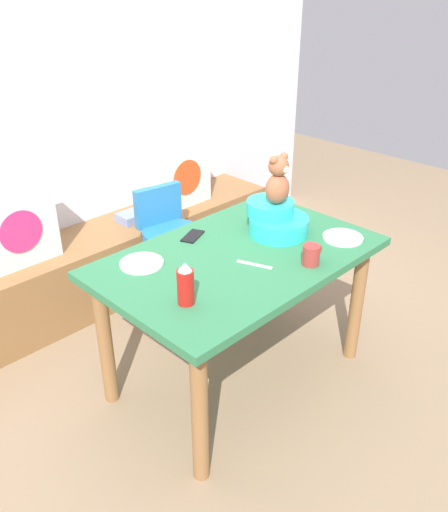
{
  "coord_description": "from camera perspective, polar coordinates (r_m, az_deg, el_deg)",
  "views": [
    {
      "loc": [
        -1.62,
        -1.52,
        1.93
      ],
      "look_at": [
        0.0,
        0.1,
        0.69
      ],
      "focal_mm": 37.52,
      "sensor_mm": 36.0,
      "label": 1
    }
  ],
  "objects": [
    {
      "name": "infant_seat_teal",
      "position": [
        2.71,
        5.55,
        3.9
      ],
      "size": [
        0.3,
        0.33,
        0.16
      ],
      "color": "#27C3C3",
      "rests_on": "dining_table"
    },
    {
      "name": "ground_plane",
      "position": [
        2.94,
        1.41,
        -12.57
      ],
      "size": [
        8.0,
        8.0,
        0.0
      ],
      "primitive_type": "plane",
      "color": "#8C7256"
    },
    {
      "name": "dinner_plate_near",
      "position": [
        2.46,
        -8.78,
        -0.77
      ],
      "size": [
        0.2,
        0.2,
        0.01
      ],
      "primitive_type": "cylinder",
      "color": "white",
      "rests_on": "dining_table"
    },
    {
      "name": "pillow_floral_right",
      "position": [
        3.71,
        -4.68,
        8.63
      ],
      "size": [
        0.44,
        0.15,
        0.44
      ],
      "color": "white",
      "rests_on": "window_bench"
    },
    {
      "name": "table_fork",
      "position": [
        2.43,
        3.27,
        -0.91
      ],
      "size": [
        0.08,
        0.16,
        0.01
      ],
      "primitive_type": "cube",
      "rotation": [
        0.0,
        0.0,
        0.36
      ],
      "color": "silver",
      "rests_on": "dining_table"
    },
    {
      "name": "coffee_mug",
      "position": [
        2.44,
        9.3,
        0.13
      ],
      "size": [
        0.12,
        0.08,
        0.09
      ],
      "color": "#9E332D",
      "rests_on": "dining_table"
    },
    {
      "name": "book_stack",
      "position": [
        3.57,
        -9.63,
        4.19
      ],
      "size": [
        0.2,
        0.14,
        0.06
      ],
      "primitive_type": "cube",
      "color": "#7384AE",
      "rests_on": "window_bench"
    },
    {
      "name": "back_wall",
      "position": [
        3.43,
        -16.81,
        16.7
      ],
      "size": [
        4.4,
        0.1,
        2.6
      ],
      "primitive_type": "cube",
      "color": "silver",
      "rests_on": "ground_plane"
    },
    {
      "name": "pillow_floral_left",
      "position": [
        3.13,
        -21.4,
        2.83
      ],
      "size": [
        0.44,
        0.15,
        0.44
      ],
      "color": "white",
      "rests_on": "window_bench"
    },
    {
      "name": "teddy_bear",
      "position": [
        2.63,
        5.77,
        7.99
      ],
      "size": [
        0.13,
        0.12,
        0.25
      ],
      "color": "#A55A3B",
      "rests_on": "infant_seat_teal"
    },
    {
      "name": "ketchup_bottle",
      "position": [
        2.12,
        -4.12,
        -3.05
      ],
      "size": [
        0.07,
        0.07,
        0.18
      ],
      "color": "red",
      "rests_on": "dining_table"
    },
    {
      "name": "window_bench",
      "position": [
        3.57,
        -12.28,
        -0.72
      ],
      "size": [
        2.6,
        0.44,
        0.46
      ],
      "primitive_type": "cube",
      "color": "olive",
      "rests_on": "ground_plane"
    },
    {
      "name": "dining_table",
      "position": [
        2.57,
        1.58,
        -1.86
      ],
      "size": [
        1.32,
        0.84,
        0.74
      ],
      "color": "#2D7247",
      "rests_on": "ground_plane"
    },
    {
      "name": "cell_phone",
      "position": [
        2.68,
        -3.36,
        2.14
      ],
      "size": [
        0.16,
        0.12,
        0.01
      ],
      "primitive_type": "cube",
      "rotation": [
        0.0,
        0.0,
        1.97
      ],
      "color": "black",
      "rests_on": "dining_table"
    },
    {
      "name": "highchair",
      "position": [
        3.21,
        -5.77,
        2.24
      ],
      "size": [
        0.37,
        0.49,
        0.79
      ],
      "color": "#2672B2",
      "rests_on": "ground_plane"
    },
    {
      "name": "dinner_plate_far",
      "position": [
        2.72,
        12.55,
        1.93
      ],
      "size": [
        0.2,
        0.2,
        0.01
      ],
      "primitive_type": "cylinder",
      "color": "white",
      "rests_on": "dining_table"
    }
  ]
}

